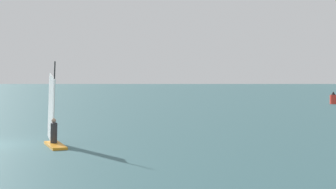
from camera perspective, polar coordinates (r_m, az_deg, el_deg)
name	(u,v)px	position (r m, az deg, el deg)	size (l,w,h in m)	color
windsurfer	(53,126)	(22.03, -14.72, -3.95)	(2.58, 2.83, 4.11)	orange
channel_buoy	(333,98)	(66.29, 20.72, -0.48)	(0.90, 0.90, 1.81)	red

